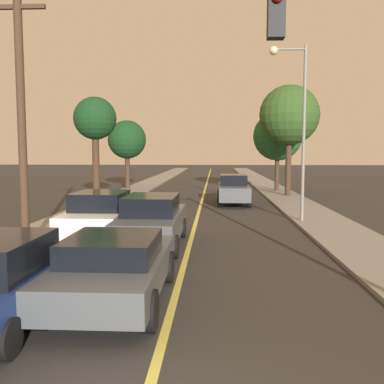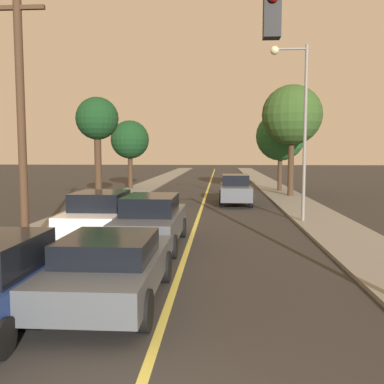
{
  "view_description": "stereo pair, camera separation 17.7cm",
  "coord_description": "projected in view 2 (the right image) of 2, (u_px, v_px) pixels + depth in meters",
  "views": [
    {
      "loc": [
        0.83,
        -3.96,
        3.01
      ],
      "look_at": [
        0.0,
        11.21,
        1.6
      ],
      "focal_mm": 40.0,
      "sensor_mm": 36.0,
      "label": 1
    },
    {
      "loc": [
        1.0,
        -3.95,
        3.01
      ],
      "look_at": [
        0.0,
        11.21,
        1.6
      ],
      "focal_mm": 40.0,
      "sensor_mm": 36.0,
      "label": 2
    }
  ],
  "objects": [
    {
      "name": "tree_right_near",
      "position": [
        292.0,
        115.0,
        28.29
      ],
      "size": [
        3.97,
        3.97,
        7.35
      ],
      "color": "#3D2B1C",
      "rests_on": "ground"
    },
    {
      "name": "car_outer_lane_second",
      "position": [
        102.0,
        216.0,
        14.53
      ],
      "size": [
        1.98,
        4.55,
        1.69
      ],
      "color": "white",
      "rests_on": "ground"
    },
    {
      "name": "utility_pole_left",
      "position": [
        21.0,
        116.0,
        12.4
      ],
      "size": [
        1.6,
        0.24,
        7.59
      ],
      "color": "#422D1E",
      "rests_on": "ground"
    },
    {
      "name": "tree_left_far",
      "position": [
        130.0,
        140.0,
        34.44
      ],
      "size": [
        3.08,
        3.08,
        5.46
      ],
      "color": "#3D2B1C",
      "rests_on": "ground"
    },
    {
      "name": "sidewalk_left",
      "position": [
        152.0,
        184.0,
        40.39
      ],
      "size": [
        2.5,
        80.0,
        0.12
      ],
      "color": "gray",
      "rests_on": "ground"
    },
    {
      "name": "car_far_oncoming",
      "position": [
        235.0,
        189.0,
        24.81
      ],
      "size": [
        1.84,
        4.74,
        1.72
      ],
      "rotation": [
        0.0,
        0.0,
        3.14
      ],
      "color": "#474C51",
      "rests_on": "ground"
    },
    {
      "name": "car_near_lane_second",
      "position": [
        152.0,
        220.0,
        13.62
      ],
      "size": [
        1.91,
        4.97,
        1.67
      ],
      "color": "#474C51",
      "rests_on": "ground"
    },
    {
      "name": "car_near_lane_front",
      "position": [
        111.0,
        266.0,
        8.52
      ],
      "size": [
        2.06,
        4.45,
        1.39
      ],
      "color": "#474C51",
      "rests_on": "ground"
    },
    {
      "name": "tree_left_near",
      "position": [
        97.0,
        121.0,
        24.15
      ],
      "size": [
        2.41,
        2.41,
        6.01
      ],
      "color": "#3D2B1C",
      "rests_on": "ground"
    },
    {
      "name": "streetlamp_right",
      "position": [
        297.0,
        110.0,
        17.8
      ],
      "size": [
        1.56,
        0.36,
        7.29
      ],
      "color": "slate",
      "rests_on": "ground"
    },
    {
      "name": "tree_right_far",
      "position": [
        281.0,
        136.0,
        32.15
      ],
      "size": [
        3.69,
        3.69,
        5.96
      ],
      "color": "#3D2B1C",
      "rests_on": "ground"
    },
    {
      "name": "traffic_signal_mast",
      "position": [
        354.0,
        77.0,
        7.96
      ],
      "size": [
        4.88,
        0.42,
        6.33
      ],
      "color": "slate",
      "rests_on": "ground"
    },
    {
      "name": "sidewalk_right",
      "position": [
        268.0,
        184.0,
        39.68
      ],
      "size": [
        2.5,
        80.0,
        0.12
      ],
      "color": "gray",
      "rests_on": "ground"
    },
    {
      "name": "road_surface",
      "position": [
        209.0,
        185.0,
        40.04
      ],
      "size": [
        8.36,
        80.0,
        0.01
      ],
      "color": "#2D2B28",
      "rests_on": "ground"
    }
  ]
}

